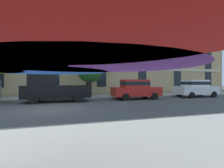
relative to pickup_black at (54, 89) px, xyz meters
The scene contains 7 objects.
ground_plane 3.84m from the pickup_black, 92.14° to the right, with size 120.00×120.00×0.00m, color #424244.
sidewalk_far 3.25m from the pickup_black, 92.56° to the left, with size 56.00×3.60×0.12m, color gray.
apartment_building 13.27m from the pickup_black, 90.70° to the left, with size 47.66×12.08×16.00m.
pickup_black is the anchor object (origin of this frame).
sedan_red 7.05m from the pickup_black, ahead, with size 4.40×1.98×1.78m.
sedan_white 13.83m from the pickup_black, ahead, with size 4.40×1.98×1.78m.
street_tree_middle 4.95m from the pickup_black, 41.32° to the left, with size 3.11×2.84×4.93m.
Camera 1 is at (0.50, -10.51, 1.62)m, focal length 27.45 mm.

